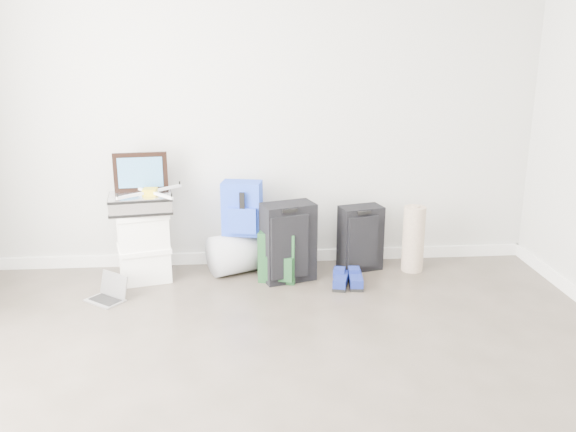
{
  "coord_description": "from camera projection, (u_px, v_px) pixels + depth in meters",
  "views": [
    {
      "loc": [
        -0.21,
        -2.44,
        1.86
      ],
      "look_at": [
        0.14,
        1.9,
        0.58
      ],
      "focal_mm": 38.0,
      "sensor_mm": 36.0,
      "label": 1
    }
  ],
  "objects": [
    {
      "name": "room_envelope",
      "position": [
        290.0,
        74.0,
        2.41
      ],
      "size": [
        4.52,
        5.02,
        2.71
      ],
      "color": "beige",
      "rests_on": "ground"
    },
    {
      "name": "boxes_stack",
      "position": [
        144.0,
        246.0,
        4.8
      ],
      "size": [
        0.46,
        0.41,
        0.56
      ],
      "rotation": [
        0.0,
        0.0,
        0.25
      ],
      "color": "white",
      "rests_on": "ground"
    },
    {
      "name": "briefcase",
      "position": [
        141.0,
        203.0,
        4.71
      ],
      "size": [
        0.51,
        0.41,
        0.14
      ],
      "primitive_type": "cube",
      "rotation": [
        0.0,
        0.0,
        0.14
      ],
      "color": "#B2B2B7",
      "rests_on": "boxes_stack"
    },
    {
      "name": "painting",
      "position": [
        141.0,
        172.0,
        4.74
      ],
      "size": [
        0.41,
        0.07,
        0.31
      ],
      "rotation": [
        0.0,
        0.0,
        0.11
      ],
      "color": "black",
      "rests_on": "briefcase"
    },
    {
      "name": "drone",
      "position": [
        150.0,
        192.0,
        4.67
      ],
      "size": [
        0.45,
        0.45,
        0.05
      ],
      "rotation": [
        0.0,
        0.0,
        -0.06
      ],
      "color": "gold",
      "rests_on": "briefcase"
    },
    {
      "name": "duffel_bag",
      "position": [
        243.0,
        252.0,
        5.01
      ],
      "size": [
        0.62,
        0.52,
        0.33
      ],
      "primitive_type": "cylinder",
      "rotation": [
        0.0,
        1.57,
        0.43
      ],
      "color": "gray",
      "rests_on": "ground"
    },
    {
      "name": "blue_backpack",
      "position": [
        242.0,
        209.0,
        4.88
      ],
      "size": [
        0.34,
        0.28,
        0.43
      ],
      "rotation": [
        0.0,
        0.0,
        -0.2
      ],
      "color": "#1B2AB4",
      "rests_on": "duffel_bag"
    },
    {
      "name": "large_suitcase",
      "position": [
        288.0,
        242.0,
        4.79
      ],
      "size": [
        0.45,
        0.36,
        0.62
      ],
      "rotation": [
        0.0,
        0.0,
        0.3
      ],
      "color": "black",
      "rests_on": "ground"
    },
    {
      "name": "green_backpack",
      "position": [
        278.0,
        257.0,
        4.8
      ],
      "size": [
        0.33,
        0.28,
        0.41
      ],
      "rotation": [
        0.0,
        0.0,
        -0.28
      ],
      "color": "#123317",
      "rests_on": "ground"
    },
    {
      "name": "carry_on",
      "position": [
        361.0,
        238.0,
        5.03
      ],
      "size": [
        0.38,
        0.3,
        0.54
      ],
      "rotation": [
        0.0,
        0.0,
        0.25
      ],
      "color": "black",
      "rests_on": "ground"
    },
    {
      "name": "shoes",
      "position": [
        348.0,
        281.0,
        4.74
      ],
      "size": [
        0.27,
        0.28,
        0.09
      ],
      "rotation": [
        0.0,
        0.0,
        -0.21
      ],
      "color": "black",
      "rests_on": "ground"
    },
    {
      "name": "rolled_rug",
      "position": [
        413.0,
        239.0,
        5.0
      ],
      "size": [
        0.18,
        0.18,
        0.55
      ],
      "primitive_type": "cylinder",
      "color": "gray",
      "rests_on": "ground"
    },
    {
      "name": "laptop",
      "position": [
        109.0,
        294.0,
        4.49
      ],
      "size": [
        0.33,
        0.31,
        0.19
      ],
      "rotation": [
        0.0,
        0.0,
        -0.68
      ],
      "color": "#BABABF",
      "rests_on": "ground"
    }
  ]
}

